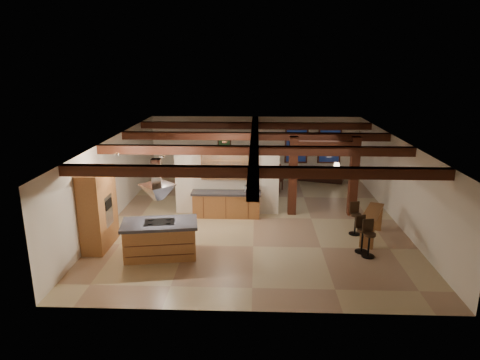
{
  "coord_description": "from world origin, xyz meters",
  "views": [
    {
      "loc": [
        0.07,
        -14.54,
        5.51
      ],
      "look_at": [
        -0.52,
        0.5,
        1.28
      ],
      "focal_mm": 32.0,
      "sensor_mm": 36.0,
      "label": 1
    }
  ],
  "objects_px": {
    "dining_table": "(255,185)",
    "bar_counter": "(372,220)",
    "sofa": "(320,174)",
    "kitchen_island": "(160,239)"
  },
  "relations": [
    {
      "from": "kitchen_island",
      "to": "bar_counter",
      "type": "distance_m",
      "value": 6.6
    },
    {
      "from": "dining_table",
      "to": "bar_counter",
      "type": "xyz_separation_m",
      "value": [
        3.72,
        -4.78,
        0.28
      ]
    },
    {
      "from": "kitchen_island",
      "to": "bar_counter",
      "type": "bearing_deg",
      "value": 13.11
    },
    {
      "from": "sofa",
      "to": "dining_table",
      "type": "bearing_deg",
      "value": 51.14
    },
    {
      "from": "dining_table",
      "to": "bar_counter",
      "type": "relative_size",
      "value": 1.11
    },
    {
      "from": "sofa",
      "to": "bar_counter",
      "type": "relative_size",
      "value": 1.2
    },
    {
      "from": "dining_table",
      "to": "sofa",
      "type": "xyz_separation_m",
      "value": [
        3.06,
        2.08,
        -0.04
      ]
    },
    {
      "from": "bar_counter",
      "to": "dining_table",
      "type": "bearing_deg",
      "value": 127.86
    },
    {
      "from": "kitchen_island",
      "to": "bar_counter",
      "type": "height_order",
      "value": "kitchen_island"
    },
    {
      "from": "sofa",
      "to": "bar_counter",
      "type": "bearing_deg",
      "value": 112.38
    }
  ]
}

